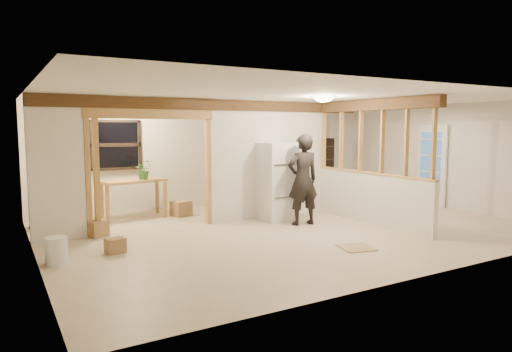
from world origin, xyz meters
TOP-DOWN VIEW (x-y plane):
  - floor at (0.00, 0.00)m, footprint 9.00×6.50m
  - ceiling at (0.00, 0.00)m, footprint 9.00×6.50m
  - wall_back at (0.00, 3.25)m, footprint 9.00×0.01m
  - wall_front at (0.00, -3.25)m, footprint 9.00×0.01m
  - wall_left at (-4.50, 0.00)m, footprint 0.01×6.50m
  - wall_right at (4.50, 0.00)m, footprint 0.01×6.50m
  - partition_left_stub at (-4.05, 1.20)m, footprint 0.90×0.12m
  - partition_center at (0.20, 1.20)m, footprint 2.80×0.12m
  - doorway_frame at (-2.40, 1.20)m, footprint 2.46×0.14m
  - header_beam_back at (-1.00, 1.20)m, footprint 7.00×0.18m
  - header_beam_right at (1.60, -0.40)m, footprint 0.18×3.30m
  - pony_wall at (1.60, -0.40)m, footprint 0.12×3.20m
  - stud_partition at (1.60, -0.40)m, footprint 0.14×3.20m
  - window_back at (-2.60, 3.17)m, footprint 1.12×0.10m
  - french_door at (4.42, 0.40)m, footprint 0.12×0.86m
  - ceiling_dome_main at (0.30, -0.50)m, footprint 0.36×0.36m
  - ceiling_dome_util at (-2.50, 2.30)m, footprint 0.32×0.32m
  - hanging_bulb at (-2.00, 1.60)m, footprint 0.07×0.07m
  - refrigerator at (0.15, 0.82)m, footprint 0.67×0.65m
  - woman at (0.33, 0.16)m, footprint 0.70×0.50m
  - work_table at (-2.40, 2.52)m, footprint 1.42×0.90m
  - potted_plant at (-2.19, 2.45)m, footprint 0.46×0.44m
  - shop_vac at (-4.20, 2.42)m, footprint 0.67×0.67m
  - bookshelf at (3.01, 3.04)m, footprint 0.82×0.27m
  - bucket at (-4.26, -0.27)m, footprint 0.35×0.35m
  - box_util_a at (-1.44, 2.23)m, footprint 0.45×0.41m
  - box_util_b at (-3.42, 1.18)m, footprint 0.40×0.40m
  - box_front at (-3.40, -0.07)m, footprint 0.32×0.28m
  - floor_panel_near at (0.01, -1.75)m, footprint 0.60×0.60m
  - floor_panel_far at (0.01, -1.79)m, footprint 0.61×0.55m

SIDE VIEW (x-z plane):
  - floor at x=0.00m, z-range -0.01..0.00m
  - floor_panel_far at x=0.01m, z-range 0.00..0.02m
  - floor_panel_near at x=0.01m, z-range 0.00..0.02m
  - box_front at x=-3.40m, z-range 0.00..0.23m
  - box_util_b at x=-3.42m, z-range 0.00..0.29m
  - box_util_a at x=-1.44m, z-range 0.00..0.33m
  - bucket at x=-4.26m, z-range 0.00..0.39m
  - shop_vac at x=-4.20m, z-range 0.00..0.67m
  - work_table at x=-2.40m, z-range 0.00..0.83m
  - pony_wall at x=1.60m, z-range 0.00..1.00m
  - refrigerator at x=0.15m, z-range 0.00..1.62m
  - bookshelf at x=3.01m, z-range 0.00..1.64m
  - woman at x=0.33m, z-range 0.00..1.81m
  - french_door at x=4.42m, z-range 0.00..2.00m
  - potted_plant at x=-2.19m, z-range 0.83..1.24m
  - doorway_frame at x=-2.40m, z-range 0.00..2.20m
  - wall_back at x=0.00m, z-range 0.00..2.50m
  - wall_front at x=0.00m, z-range 0.00..2.50m
  - wall_left at x=-4.50m, z-range 0.00..2.50m
  - wall_right at x=4.50m, z-range 0.00..2.50m
  - partition_left_stub at x=-4.05m, z-range 0.00..2.50m
  - partition_center at x=0.20m, z-range 0.00..2.50m
  - window_back at x=-2.60m, z-range 1.00..2.10m
  - stud_partition at x=1.60m, z-range 1.00..2.32m
  - hanging_bulb at x=-2.00m, z-range 2.15..2.22m
  - header_beam_back at x=-1.00m, z-range 2.27..2.49m
  - header_beam_right at x=1.60m, z-range 2.27..2.49m
  - ceiling_dome_main at x=0.30m, z-range 2.40..2.56m
  - ceiling_dome_util at x=-2.50m, z-range 2.41..2.55m
  - ceiling at x=0.00m, z-range 2.50..2.50m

